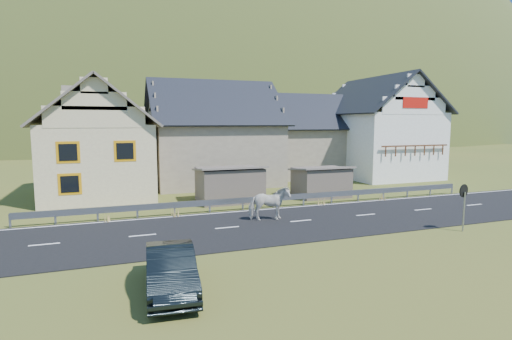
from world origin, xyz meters
name	(u,v)px	position (x,y,z in m)	size (l,w,h in m)	color
ground	(301,222)	(0.00, 0.00, 0.00)	(160.00, 160.00, 0.00)	#424F1D
road	(301,221)	(0.00, 0.00, 0.02)	(60.00, 7.00, 0.04)	black
lane_markings	(301,221)	(0.00, 0.00, 0.04)	(60.00, 6.60, 0.01)	silver
guardrail	(274,198)	(0.00, 3.68, 0.56)	(28.10, 0.09, 0.75)	#93969B
shed_left	(229,185)	(-2.00, 6.50, 1.10)	(4.30, 3.30, 2.40)	#6C5D52
shed_right	(321,182)	(4.50, 6.00, 1.00)	(3.80, 2.90, 2.20)	#6C5D52
house_cream	(99,134)	(-10.00, 12.00, 4.36)	(7.80, 9.80, 8.30)	beige
house_stone_a	(213,129)	(-1.00, 15.00, 4.63)	(10.80, 9.80, 8.90)	gray
house_stone_b	(307,132)	(9.00, 17.00, 4.24)	(9.80, 8.80, 8.10)	gray
house_white	(377,123)	(15.00, 14.00, 5.06)	(8.80, 10.80, 9.70)	white
mountain	(144,175)	(5.00, 180.00, -20.00)	(440.00, 280.00, 260.00)	#2C3B16
horse	(269,204)	(-1.52, 0.69, 0.93)	(2.12, 0.96, 1.79)	beige
car	(171,269)	(-7.60, -6.43, 0.68)	(1.44, 4.12, 1.36)	black
traffic_mirror	(464,197)	(6.41, -4.25, 1.66)	(0.62, 0.22, 2.26)	#93969B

